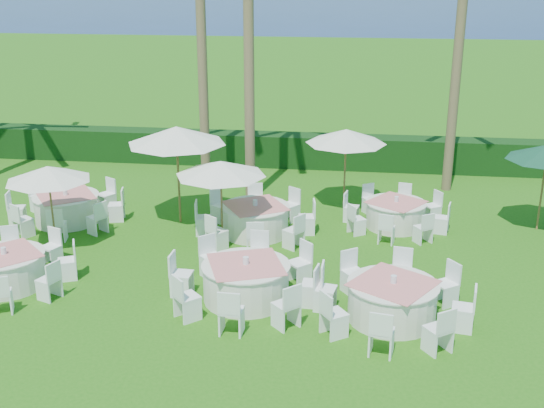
% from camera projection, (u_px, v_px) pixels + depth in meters
% --- Properties ---
extents(ground, '(120.00, 120.00, 0.00)m').
position_uv_depth(ground, '(210.00, 320.00, 14.62)').
color(ground, '#1F5C0F').
rests_on(ground, ground).
extents(hedge, '(34.00, 1.00, 1.20)m').
position_uv_depth(hedge, '(277.00, 150.00, 25.64)').
color(hedge, black).
rests_on(hedge, ground).
extents(ocean, '(260.00, 260.00, 0.00)m').
position_uv_depth(ocean, '(345.00, 11.00, 110.00)').
color(ocean, '#071647').
rests_on(ocean, ground).
extents(banquet_table_a, '(3.13, 3.13, 0.97)m').
position_uv_depth(banquet_table_a, '(6.00, 269.00, 16.04)').
color(banquet_table_a, silver).
rests_on(banquet_table_a, ground).
extents(banquet_table_b, '(3.50, 3.50, 1.05)m').
position_uv_depth(banquet_table_b, '(246.00, 281.00, 15.35)').
color(banquet_table_b, silver).
rests_on(banquet_table_b, ground).
extents(banquet_table_c, '(3.41, 3.41, 1.02)m').
position_uv_depth(banquet_table_c, '(392.00, 300.00, 14.51)').
color(banquet_table_c, silver).
rests_on(banquet_table_c, ground).
extents(banquet_table_d, '(3.33, 3.33, 1.00)m').
position_uv_depth(banquet_table_d, '(67.00, 208.00, 20.02)').
color(banquet_table_d, silver).
rests_on(banquet_table_d, ground).
extents(banquet_table_e, '(3.38, 3.38, 1.01)m').
position_uv_depth(banquet_table_e, '(255.00, 219.00, 19.14)').
color(banquet_table_e, silver).
rests_on(banquet_table_e, ground).
extents(banquet_table_f, '(3.04, 3.04, 0.92)m').
position_uv_depth(banquet_table_f, '(396.00, 214.00, 19.66)').
color(banquet_table_f, silver).
rests_on(banquet_table_f, ground).
extents(umbrella_a, '(2.23, 2.23, 2.25)m').
position_uv_depth(umbrella_a, '(48.00, 173.00, 17.75)').
color(umbrella_a, brown).
rests_on(umbrella_a, ground).
extents(umbrella_b, '(2.45, 2.45, 2.28)m').
position_uv_depth(umbrella_b, '(221.00, 168.00, 18.10)').
color(umbrella_b, brown).
rests_on(umbrella_b, ground).
extents(umbrella_c, '(2.84, 2.84, 2.88)m').
position_uv_depth(umbrella_c, '(176.00, 135.00, 19.27)').
color(umbrella_c, brown).
rests_on(umbrella_c, ground).
extents(umbrella_d, '(2.47, 2.47, 2.51)m').
position_uv_depth(umbrella_d, '(346.00, 136.00, 20.59)').
color(umbrella_d, brown).
rests_on(umbrella_d, ground).
extents(palm_b, '(4.37, 4.25, 9.79)m').
position_uv_depth(palm_b, '(201.00, 25.00, 21.78)').
color(palm_b, brown).
rests_on(palm_b, ground).
extents(palm_c, '(4.26, 4.37, 10.86)m').
position_uv_depth(palm_c, '(248.00, 10.00, 20.21)').
color(palm_c, brown).
rests_on(palm_c, ground).
extents(palm_d, '(4.40, 4.11, 9.19)m').
position_uv_depth(palm_d, '(460.00, 37.00, 21.39)').
color(palm_d, brown).
rests_on(palm_d, ground).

